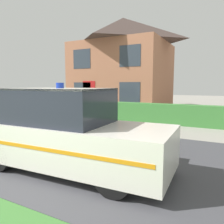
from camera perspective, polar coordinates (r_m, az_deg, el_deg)
road_strip at (r=5.98m, az=-4.03°, el=-10.73°), size 28.00×5.43×0.01m
garden_hedge at (r=10.73m, az=11.78°, el=-0.37°), size 14.58×0.58×0.95m
police_car at (r=4.81m, az=-11.44°, el=-5.24°), size 4.37×1.80×1.87m
house_left at (r=17.02m, az=2.84°, el=12.56°), size 6.82×5.92×6.79m
wheelie_bin at (r=11.67m, az=-4.61°, el=0.60°), size 0.76×0.77×1.03m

